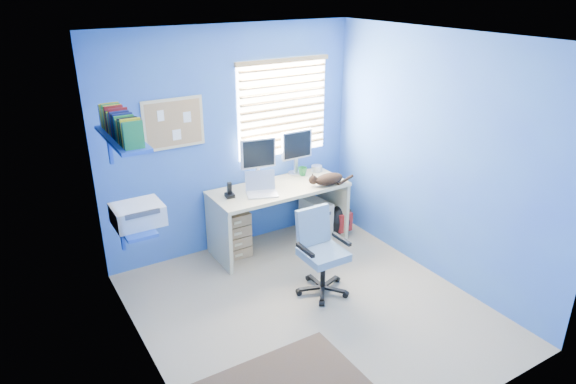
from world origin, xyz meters
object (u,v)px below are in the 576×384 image
office_chair (321,262)px  laptop (262,185)px  tower_pc (316,217)px  cat (329,179)px  desk (279,217)px

office_chair → laptop: bearing=98.7°
laptop → tower_pc: (0.79, 0.10, -0.62)m
tower_pc → cat: bearing=-94.1°
desk → office_chair: size_ratio=1.84×
laptop → tower_pc: size_ratio=0.73×
desk → cat: (0.53, -0.23, 0.43)m
desk → cat: size_ratio=4.32×
tower_pc → office_chair: 1.22m
tower_pc → office_chair: bearing=-127.7°
desk → cat: 0.72m
laptop → cat: laptop is taller
tower_pc → laptop: bearing=-178.3°
laptop → desk: bearing=38.2°
cat → laptop: bearing=-173.8°
desk → laptop: size_ratio=4.74×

